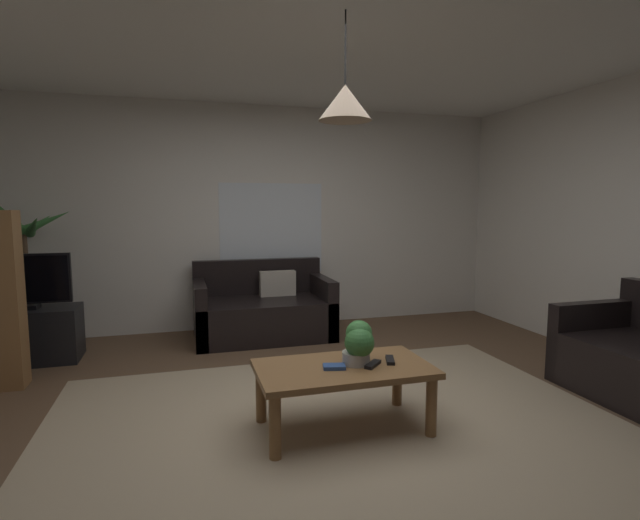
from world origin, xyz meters
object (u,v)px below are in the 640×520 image
object	(u,v)px
book_on_table_0	(334,367)
pendant_lamp	(345,102)
remote_on_table_1	(390,360)
tv_stand	(27,336)
potted_plant_on_table	(359,342)
potted_palm_corner	(27,282)
coffee_table	(344,376)
couch_under_window	(263,312)
remote_on_table_0	(373,364)
tv	(22,281)

from	to	relation	value
book_on_table_0	pendant_lamp	distance (m)	1.62
remote_on_table_1	tv_stand	xyz separation A→B (m)	(-2.68, 2.07, -0.18)
potted_plant_on_table	potted_palm_corner	world-z (taller)	potted_palm_corner
coffee_table	potted_plant_on_table	distance (m)	0.23
remote_on_table_1	coffee_table	bearing A→B (deg)	-161.43
remote_on_table_1	couch_under_window	bearing A→B (deg)	120.93
book_on_table_0	potted_plant_on_table	bearing A→B (deg)	13.10
coffee_table	remote_on_table_1	bearing A→B (deg)	-1.43
remote_on_table_0	potted_plant_on_table	size ratio (longest dim) A/B	0.57
remote_on_table_0	pendant_lamp	size ratio (longest dim) A/B	0.25
tv_stand	pendant_lamp	xyz separation A→B (m)	(2.36, -2.06, 1.80)
coffee_table	tv_stand	bearing A→B (deg)	138.80
remote_on_table_1	pendant_lamp	size ratio (longest dim) A/B	0.25
couch_under_window	remote_on_table_0	xyz separation A→B (m)	(0.31, -2.38, 0.16)
potted_plant_on_table	tv	world-z (taller)	tv
potted_plant_on_table	pendant_lamp	xyz separation A→B (m)	(-0.10, -0.01, 1.49)
potted_plant_on_table	tv_stand	world-z (taller)	potted_plant_on_table
couch_under_window	tv	xyz separation A→B (m)	(-2.23, -0.28, 0.48)
coffee_table	couch_under_window	bearing A→B (deg)	93.25
couch_under_window	tv_stand	world-z (taller)	couch_under_window
coffee_table	tv	size ratio (longest dim) A/B	1.37
coffee_table	remote_on_table_1	world-z (taller)	remote_on_table_1
potted_palm_corner	potted_plant_on_table	bearing A→B (deg)	-44.08
remote_on_table_1	potted_palm_corner	world-z (taller)	potted_palm_corner
potted_palm_corner	remote_on_table_1	bearing A→B (deg)	-41.94
coffee_table	remote_on_table_0	xyz separation A→B (m)	(0.18, -0.06, 0.08)
remote_on_table_0	potted_plant_on_table	world-z (taller)	potted_plant_on_table
remote_on_table_1	tv_stand	distance (m)	3.39
couch_under_window	potted_plant_on_table	world-z (taller)	couch_under_window
tv	pendant_lamp	bearing A→B (deg)	-40.90
coffee_table	potted_plant_on_table	size ratio (longest dim) A/B	3.97
coffee_table	potted_palm_corner	xyz separation A→B (m)	(-2.44, 2.47, 0.33)
remote_on_table_0	potted_palm_corner	xyz separation A→B (m)	(-2.62, 2.53, 0.25)
potted_palm_corner	pendant_lamp	world-z (taller)	pendant_lamp
coffee_table	tv_stand	distance (m)	3.14
coffee_table	tv_stand	world-z (taller)	tv_stand
pendant_lamp	tv	bearing A→B (deg)	139.10
couch_under_window	remote_on_table_1	distance (m)	2.38
couch_under_window	potted_palm_corner	xyz separation A→B (m)	(-2.31, 0.15, 0.41)
potted_plant_on_table	pendant_lamp	size ratio (longest dim) A/B	0.44
remote_on_table_0	pendant_lamp	distance (m)	1.63
book_on_table_0	remote_on_table_1	size ratio (longest dim) A/B	0.87
couch_under_window	tv	size ratio (longest dim) A/B	1.80
coffee_table	remote_on_table_0	bearing A→B (deg)	-18.05
tv_stand	tv	bearing A→B (deg)	-90.00
pendant_lamp	remote_on_table_1	bearing A→B (deg)	-1.43
remote_on_table_1	tv	distance (m)	3.39
coffee_table	tv	distance (m)	3.15
remote_on_table_0	tv_stand	size ratio (longest dim) A/B	0.18
remote_on_table_1	pendant_lamp	distance (m)	1.65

